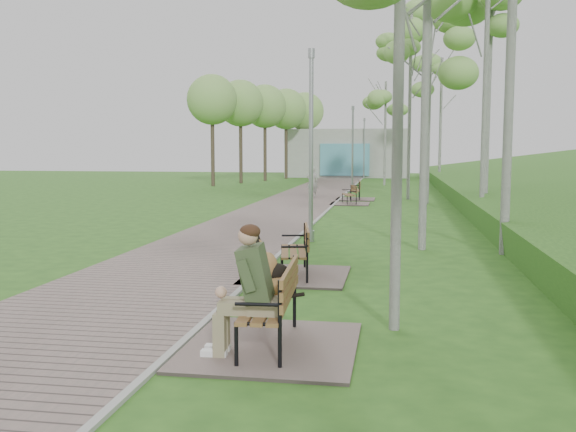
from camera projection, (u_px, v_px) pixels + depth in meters
walkway at (286, 208)px, 25.89m from camera, size 3.50×67.00×0.04m
kerb at (329, 208)px, 25.60m from camera, size 0.10×67.00×0.05m
building_north at (347, 153)px, 54.55m from camera, size 10.00×5.20×4.00m
bench_main at (262, 307)px, 7.72m from camera, size 2.06×2.29×1.80m
bench_second at (294, 265)px, 12.10m from camera, size 1.93×2.14×1.18m
bench_third at (349, 200)px, 27.80m from camera, size 1.65×1.84×1.01m
bench_far at (355, 195)px, 30.31m from camera, size 1.79×1.99×1.10m
lamp_post_second at (311, 153)px, 16.45m from camera, size 0.19×0.19×4.93m
lamp_post_third at (353, 151)px, 37.81m from camera, size 0.19×0.19×4.89m
lamp_post_far at (364, 150)px, 51.65m from camera, size 0.19×0.19×4.83m
pedestrian_near at (312, 182)px, 31.68m from camera, size 0.57×0.38×1.53m
birch_mid_c at (430, 45)px, 27.48m from camera, size 2.96×2.96×8.68m
birch_far_b at (411, 45)px, 29.73m from camera, size 2.64×2.64×9.17m
birch_far_c at (425, 37)px, 40.79m from camera, size 2.93×2.93×12.04m
birch_distant_a at (386, 101)px, 41.57m from camera, size 2.35×2.35×6.99m
birch_distant_b at (442, 81)px, 43.24m from camera, size 2.78×2.78×8.84m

